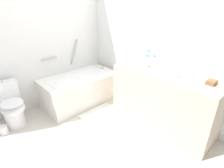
% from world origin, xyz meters
% --- Properties ---
extents(ground_plane, '(3.91, 3.91, 0.00)m').
position_xyz_m(ground_plane, '(0.00, 0.00, 0.00)').
color(ground_plane, beige).
extents(wall_back_tiled, '(3.31, 0.10, 2.57)m').
position_xyz_m(wall_back_tiled, '(0.00, 1.43, 1.29)').
color(wall_back_tiled, silver).
rests_on(wall_back_tiled, ground_plane).
extents(wall_right_mirror, '(0.10, 3.15, 2.57)m').
position_xyz_m(wall_right_mirror, '(1.51, 0.00, 1.29)').
color(wall_right_mirror, silver).
rests_on(wall_right_mirror, ground_plane).
extents(bathtub, '(1.42, 0.75, 1.14)m').
position_xyz_m(bathtub, '(0.70, 1.01, 0.28)').
color(bathtub, silver).
rests_on(bathtub, ground_plane).
extents(toilet, '(0.36, 0.51, 0.70)m').
position_xyz_m(toilet, '(-0.50, 1.09, 0.33)').
color(toilet, white).
rests_on(toilet, ground_plane).
extents(vanity_counter, '(0.54, 1.55, 0.87)m').
position_xyz_m(vanity_counter, '(1.19, -0.46, 0.43)').
color(vanity_counter, tan).
rests_on(vanity_counter, ground_plane).
extents(sink_basin, '(0.29, 0.29, 0.04)m').
position_xyz_m(sink_basin, '(1.16, -0.52, 0.89)').
color(sink_basin, white).
rests_on(sink_basin, vanity_counter).
extents(sink_faucet, '(0.10, 0.15, 0.07)m').
position_xyz_m(sink_faucet, '(1.33, -0.52, 0.90)').
color(sink_faucet, '#B0B0B5').
rests_on(sink_faucet, vanity_counter).
extents(water_bottle_0, '(0.06, 0.06, 0.20)m').
position_xyz_m(water_bottle_0, '(1.22, -0.23, 0.96)').
color(water_bottle_0, silver).
rests_on(water_bottle_0, vanity_counter).
extents(water_bottle_1, '(0.06, 0.06, 0.20)m').
position_xyz_m(water_bottle_1, '(1.17, -0.14, 0.96)').
color(water_bottle_1, silver).
rests_on(water_bottle_1, vanity_counter).
extents(water_bottle_2, '(0.06, 0.06, 0.25)m').
position_xyz_m(water_bottle_2, '(1.24, -0.11, 0.99)').
color(water_bottle_2, silver).
rests_on(water_bottle_2, vanity_counter).
extents(drinking_glass_0, '(0.08, 0.08, 0.10)m').
position_xyz_m(drinking_glass_0, '(1.20, 0.13, 0.92)').
color(drinking_glass_0, white).
rests_on(drinking_glass_0, vanity_counter).
extents(drinking_glass_1, '(0.08, 0.08, 0.08)m').
position_xyz_m(drinking_glass_1, '(1.24, -0.77, 0.91)').
color(drinking_glass_1, white).
rests_on(drinking_glass_1, vanity_counter).
extents(amenity_basket, '(0.14, 0.10, 0.05)m').
position_xyz_m(amenity_basket, '(1.25, -1.04, 0.89)').
color(amenity_basket, brown).
rests_on(amenity_basket, vanity_counter).
extents(bath_mat, '(0.67, 0.39, 0.01)m').
position_xyz_m(bath_mat, '(0.67, 0.40, 0.01)').
color(bath_mat, white).
rests_on(bath_mat, ground_plane).
extents(toilet_paper_roll, '(0.11, 0.11, 0.13)m').
position_xyz_m(toilet_paper_roll, '(-0.69, 0.98, 0.07)').
color(toilet_paper_roll, white).
rests_on(toilet_paper_roll, ground_plane).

